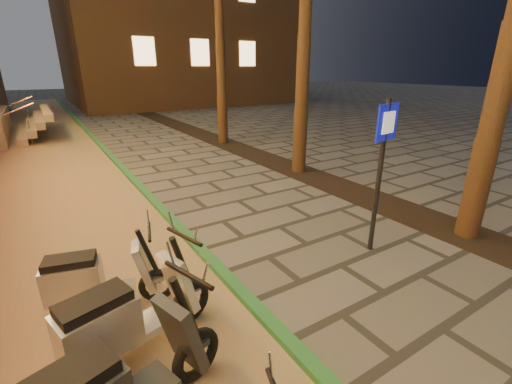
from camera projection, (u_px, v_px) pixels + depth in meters
parking_strip at (61, 179)px, 9.69m from camera, size 3.40×60.00×0.01m
green_curb at (123, 168)px, 10.53m from camera, size 0.18×60.00×0.10m
planting_strip at (347, 190)px, 8.83m from camera, size 1.20×40.00×0.02m
pedestrian_sign at (382, 157)px, 5.39m from camera, size 0.56×0.12×2.55m
scooter_8 at (125, 319)px, 3.53m from camera, size 1.73×0.88×1.23m
scooter_9 at (95, 280)px, 4.28m from camera, size 1.54×0.76×1.09m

